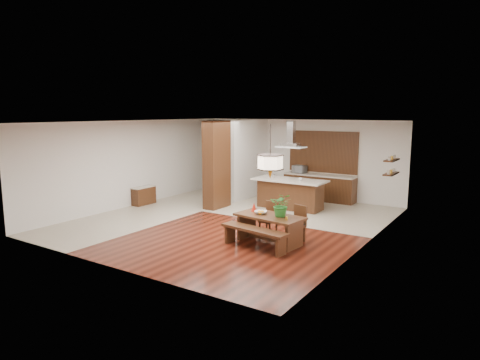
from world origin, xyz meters
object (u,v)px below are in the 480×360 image
Objects in this scene: dining_bench at (254,239)px; island_cup at (300,179)px; dining_table at (270,223)px; pendant_lantern at (270,152)px; dining_chair_right at (295,224)px; hallway_console at (144,196)px; microwave at (299,169)px; fruit_bowl at (261,212)px; foliage_plant at (281,205)px; kitchen_island at (290,194)px; range_hood at (291,134)px; dining_chair_left at (268,219)px.

island_cup is (-0.79, 4.18, 0.79)m from dining_bench.
pendant_lantern reaches higher than dining_table.
pendant_lantern reaches higher than dining_chair_right.
hallway_console is 1.80× the size of microwave.
microwave is (-1.52, 5.43, 0.35)m from fruit_bowl.
island_cup is 0.25× the size of microwave.
foliage_plant reaches higher than island_cup.
dining_bench is 4.43m from kitchen_island.
island_cup is (0.40, -0.09, -1.43)m from range_hood.
fruit_bowl is 0.13× the size of kitchen_island.
dining_chair_right is 0.37× the size of kitchen_island.
dining_chair_right is 1.84× the size of microwave.
microwave is at bearing 112.29° from dining_chair_left.
pendant_lantern is 10.90× the size of island_cup.
dining_chair_right is 1.57× the size of foliage_plant.
microwave is (-0.51, 1.79, 0.58)m from kitchen_island.
pendant_lantern is 0.55× the size of kitchen_island.
dining_table is 0.34m from fruit_bowl.
dining_bench is at bearing -60.76° from microwave.
fruit_bowl is at bearing -60.91° from microwave.
microwave reaches higher than dining_chair_right.
microwave reaches higher than dining_table.
foliage_plant is at bearing -71.82° from island_cup.
dining_table is 1.00× the size of dining_bench.
fruit_bowl is at bearing -74.99° from dining_chair_left.
dining_chair_left is 1.92m from pendant_lantern.
kitchen_island is at bearing 105.63° from dining_bench.
dining_chair_right is 4.18m from range_hood.
fruit_bowl is (-0.56, -0.03, -0.25)m from foliage_plant.
dining_table is 3.72m from island_cup.
dining_bench is 4.33m from island_cup.
dining_chair_left is 5.14m from microwave.
hallway_console is at bearing -121.65° from microwave.
kitchen_island is at bearing 25.98° from hallway_console.
range_hood reaches higher than hallway_console.
pendant_lantern is (0.08, 0.60, 2.00)m from dining_bench.
dining_chair_right is 0.69× the size of pendant_lantern.
hallway_console is at bearing 165.37° from fruit_bowl.
dining_table is at bearing -170.49° from foliage_plant.
foliage_plant is at bearing -99.18° from dining_chair_right.
range_hood is at bearing 90.08° from kitchen_island.
dining_table reaches higher than dining_bench.
hallway_console is 5.41m from island_cup.
pendant_lantern is 3.89m from range_hood.
dining_table is 0.66m from dining_chair_right.
hallway_console is 6.08m from dining_bench.
foliage_plant reaches higher than fruit_bowl.
pendant_lantern reaches higher than foliage_plant.
range_hood reaches higher than kitchen_island.
dining_bench is 6.34m from microwave.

